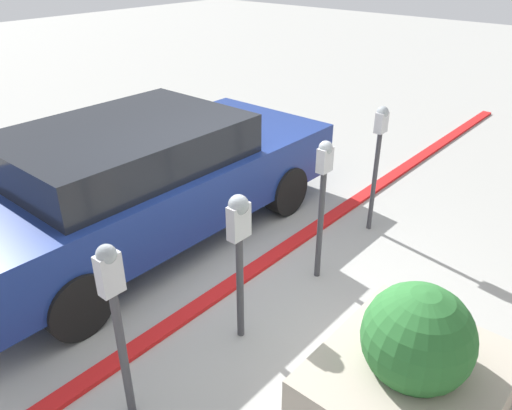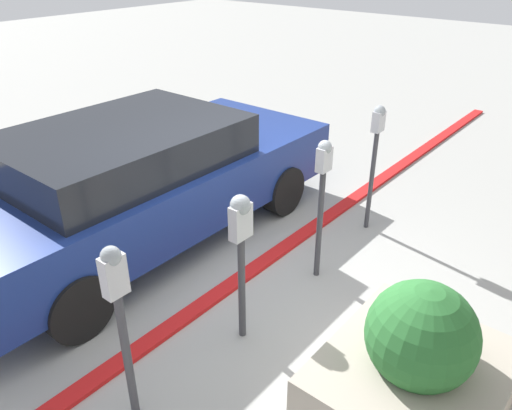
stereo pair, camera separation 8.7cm
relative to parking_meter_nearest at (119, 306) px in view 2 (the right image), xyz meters
name	(u,v)px [view 2 (the right image)]	position (x,y,z in m)	size (l,w,h in m)	color
ground_plane	(246,283)	(1.68, 0.39, -0.98)	(40.00, 40.00, 0.00)	#999993
curb_strip	(240,278)	(1.68, 0.47, -0.96)	(14.46, 0.16, 0.04)	red
parking_meter_nearest	(119,306)	(0.00, 0.00, 0.00)	(0.15, 0.13, 1.42)	#38383D
parking_meter_second	(241,236)	(1.11, -0.05, 0.01)	(0.19, 0.16, 1.34)	#38383D
parking_meter_middle	(322,185)	(2.25, -0.06, 0.03)	(0.15, 0.13, 1.45)	#38383D
parking_meter_fourth	(376,144)	(3.43, 0.01, 0.07)	(0.15, 0.13, 1.48)	#38383D
planter_box	(415,368)	(1.28, -1.48, -0.58)	(1.38, 1.16, 1.07)	#A39989
parked_car_front	(138,179)	(1.62, 1.89, -0.26)	(4.63, 1.98, 1.36)	navy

